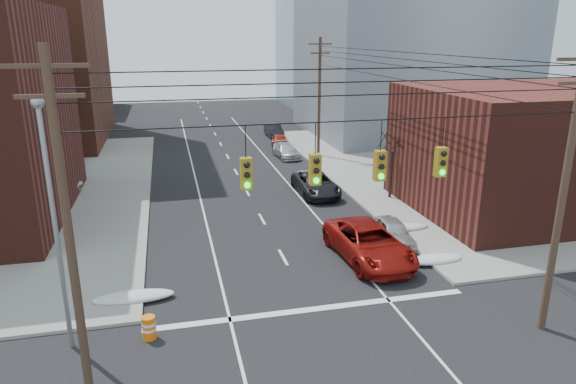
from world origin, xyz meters
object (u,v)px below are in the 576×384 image
parked_car_e (280,142)px  construction_barrel (149,327)px  parked_car_f (274,130)px  lot_car_a (16,194)px  lot_car_b (42,183)px  red_pickup (369,243)px  parked_car_c (316,184)px  parked_car_d (286,151)px  parked_car_a (393,232)px  parked_car_b (310,181)px

parked_car_e → construction_barrel: parked_car_e is taller
parked_car_f → lot_car_a: 29.88m
lot_car_a → construction_barrel: (9.14, -18.86, -0.32)m
lot_car_b → construction_barrel: (7.89, -20.71, -0.45)m
red_pickup → parked_car_e: size_ratio=1.57×
parked_car_c → lot_car_b: bearing=167.0°
lot_car_a → red_pickup: bearing=-103.7°
parked_car_e → lot_car_a: (-21.54, -13.66, 0.09)m
lot_car_a → lot_car_b: 2.23m
parked_car_e → lot_car_a: bearing=-140.3°
construction_barrel → parked_car_f: bearing=71.4°
red_pickup → parked_car_d: red_pickup is taller
lot_car_a → lot_car_b: bearing=-12.9°
parked_car_a → construction_barrel: bearing=-148.8°
red_pickup → parked_car_e: bearing=83.0°
parked_car_f → construction_barrel: parked_car_f is taller
parked_car_b → construction_barrel: bearing=-119.5°
parked_car_a → construction_barrel: 14.63m
construction_barrel → parked_car_b: bearing=57.5°
lot_car_a → lot_car_b: lot_car_b is taller
parked_car_a → parked_car_e: parked_car_e is taller
parked_car_c → parked_car_f: (1.60, 22.44, -0.06)m
red_pickup → parked_car_a: size_ratio=1.63×
parked_car_a → parked_car_e: 25.95m
construction_barrel → parked_car_d: bearing=67.1°
parked_car_c → parked_car_e: size_ratio=1.35×
parked_car_b → parked_car_f: size_ratio=0.85×
parked_car_d → parked_car_e: 4.05m
parked_car_b → lot_car_a: 20.62m
parked_car_f → lot_car_b: bearing=-140.0°
parked_car_a → parked_car_e: bearing=95.9°
parked_car_b → lot_car_a: (-20.60, 0.88, 0.18)m
parked_car_b → parked_car_c: parked_car_c is taller
parked_car_e → construction_barrel: size_ratio=4.45×
parked_car_d → lot_car_a: (-21.19, -9.63, 0.15)m
parked_car_b → parked_car_f: parked_car_f is taller
parked_car_b → parked_car_a: bearing=-79.0°
parked_car_b → parked_car_e: 14.58m
parked_car_c → construction_barrel: bearing=-125.4°
red_pickup → lot_car_b: red_pickup is taller
parked_car_a → parked_car_b: size_ratio=1.07×
parked_car_c → parked_car_a: bearing=-81.3°
red_pickup → parked_car_f: (2.13, 33.99, -0.18)m
parked_car_e → parked_car_f: parked_car_f is taller
parked_car_c → parked_car_b: bearing=89.5°
parked_car_f → lot_car_b: (-20.96, -18.16, 0.21)m
parked_car_a → lot_car_a: bearing=155.5°
parked_car_c → parked_car_d: bearing=86.7°
parked_car_a → parked_car_c: bearing=103.7°
parked_car_b → parked_car_e: bearing=89.4°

